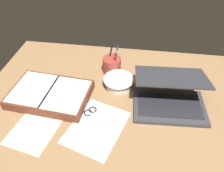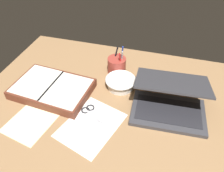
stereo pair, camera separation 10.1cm
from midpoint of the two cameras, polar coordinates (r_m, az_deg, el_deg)
desk_top at (r=101.71cm, az=0.10°, el=-5.95°), size 140.00×100.00×2.00cm
laptop at (r=101.17cm, az=12.15°, el=-2.73°), size 33.79×30.56×14.85cm
bowl at (r=109.26cm, az=-0.92°, el=1.02°), size 15.43×15.43×5.25cm
pen_cup at (r=117.48cm, az=-2.48°, el=5.37°), size 9.74×9.74×16.59cm
planner at (r=109.05cm, az=-18.39°, el=-2.16°), size 38.46×27.33×4.80cm
scissors at (r=98.88cm, az=-8.06°, el=-7.17°), size 12.28×10.97×0.80cm
paper_sheet_front at (r=94.03cm, az=-7.18°, el=-10.78°), size 27.58×31.71×0.16cm
paper_sheet_beside_planner at (r=100.43cm, az=-21.95°, el=-10.04°), size 21.83×26.74×0.16cm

